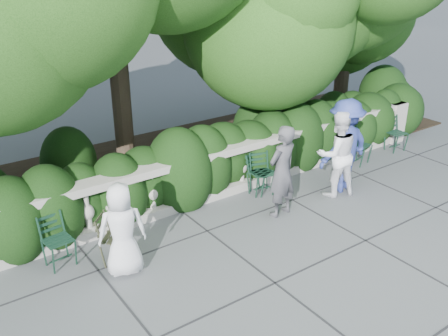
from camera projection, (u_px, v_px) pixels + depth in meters
ground at (259, 242)px, 8.33m from camera, size 90.00×90.00×0.00m
balustrade at (200, 179)px, 9.47m from camera, size 12.00×0.44×1.00m
shrub_hedge at (169, 180)px, 10.56m from camera, size 15.00×2.60×1.70m
chair_b at (66, 269)px, 7.64m from camera, size 0.49×0.53×0.84m
chair_c at (264, 196)px, 9.86m from camera, size 0.56×0.58×0.84m
chair_d at (266, 194)px, 9.95m from camera, size 0.57×0.59×0.84m
chair_e at (364, 165)px, 11.27m from camera, size 0.53×0.56×0.84m
chair_f at (399, 152)px, 11.98m from camera, size 0.48×0.52×0.84m
chair_weathered at (127, 263)px, 7.79m from camera, size 0.65×0.65×0.84m
person_businessman at (122, 230)px, 7.30m from camera, size 0.82×0.66×1.47m
person_woman_grey at (282, 171)px, 8.87m from camera, size 0.68×0.50×1.72m
person_casual_man at (337, 154)px, 9.63m from camera, size 0.99×0.88×1.71m
person_older_blue at (345, 146)px, 9.79m from camera, size 1.24×0.73×1.88m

